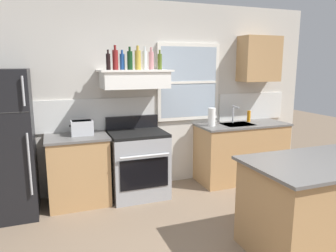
{
  "coord_description": "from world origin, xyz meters",
  "views": [
    {
      "loc": [
        -1.34,
        -2.25,
        1.81
      ],
      "look_at": [
        -0.05,
        1.2,
        1.1
      ],
      "focal_mm": 33.96,
      "sensor_mm": 36.0,
      "label": 1
    }
  ],
  "objects_px": {
    "dish_soap_bottle": "(249,116)",
    "bottle_blue_liqueur": "(122,61)",
    "refrigerator": "(2,145)",
    "paper_towel_roll": "(212,117)",
    "toaster": "(82,128)",
    "bottle_balsamic_dark": "(108,61)",
    "bottle_olive_oil_square": "(160,61)",
    "stove_range": "(138,163)",
    "bottle_rose_pink": "(152,60)",
    "bottle_red_label_wine": "(115,60)",
    "bottle_champagne_gold_foil": "(138,60)",
    "bottle_dark_green_wine": "(130,60)",
    "kitchen_island": "(316,205)",
    "bottle_clear_tall": "(145,60)"
  },
  "relations": [
    {
      "from": "refrigerator",
      "to": "kitchen_island",
      "type": "distance_m",
      "value": 3.51
    },
    {
      "from": "bottle_blue_liqueur",
      "to": "paper_towel_roll",
      "type": "height_order",
      "value": "bottle_blue_liqueur"
    },
    {
      "from": "stove_range",
      "to": "bottle_red_label_wine",
      "type": "bearing_deg",
      "value": 166.38
    },
    {
      "from": "stove_range",
      "to": "bottle_dark_green_wine",
      "type": "xyz_separation_m",
      "value": [
        -0.06,
        0.09,
        1.41
      ]
    },
    {
      "from": "toaster",
      "to": "refrigerator",
      "type": "bearing_deg",
      "value": -174.04
    },
    {
      "from": "bottle_rose_pink",
      "to": "refrigerator",
      "type": "bearing_deg",
      "value": -175.37
    },
    {
      "from": "bottle_blue_liqueur",
      "to": "bottle_olive_oil_square",
      "type": "xyz_separation_m",
      "value": [
        0.52,
        -0.03,
        0.0
      ]
    },
    {
      "from": "toaster",
      "to": "bottle_red_label_wine",
      "type": "xyz_separation_m",
      "value": [
        0.46,
        -0.01,
        0.87
      ]
    },
    {
      "from": "bottle_dark_green_wine",
      "to": "kitchen_island",
      "type": "bearing_deg",
      "value": -55.87
    },
    {
      "from": "bottle_blue_liqueur",
      "to": "bottle_champagne_gold_foil",
      "type": "xyz_separation_m",
      "value": [
        0.2,
        -0.06,
        0.02
      ]
    },
    {
      "from": "bottle_blue_liqueur",
      "to": "bottle_red_label_wine",
      "type": "bearing_deg",
      "value": -143.74
    },
    {
      "from": "bottle_dark_green_wine",
      "to": "bottle_champagne_gold_foil",
      "type": "distance_m",
      "value": 0.11
    },
    {
      "from": "bottle_blue_liqueur",
      "to": "toaster",
      "type": "bearing_deg",
      "value": -173.2
    },
    {
      "from": "bottle_red_label_wine",
      "to": "refrigerator",
      "type": "bearing_deg",
      "value": -176.47
    },
    {
      "from": "stove_range",
      "to": "bottle_champagne_gold_foil",
      "type": "bearing_deg",
      "value": 60.21
    },
    {
      "from": "refrigerator",
      "to": "paper_towel_roll",
      "type": "height_order",
      "value": "refrigerator"
    },
    {
      "from": "paper_towel_roll",
      "to": "kitchen_island",
      "type": "distance_m",
      "value": 2.03
    },
    {
      "from": "stove_range",
      "to": "bottle_clear_tall",
      "type": "bearing_deg",
      "value": 39.78
    },
    {
      "from": "bottle_dark_green_wine",
      "to": "bottle_olive_oil_square",
      "type": "xyz_separation_m",
      "value": [
        0.42,
        0.02,
        -0.01
      ]
    },
    {
      "from": "bottle_olive_oil_square",
      "to": "stove_range",
      "type": "bearing_deg",
      "value": -163.23
    },
    {
      "from": "bottle_champagne_gold_foil",
      "to": "paper_towel_roll",
      "type": "height_order",
      "value": "bottle_champagne_gold_foil"
    },
    {
      "from": "toaster",
      "to": "bottle_rose_pink",
      "type": "xyz_separation_m",
      "value": [
        0.98,
        0.06,
        0.86
      ]
    },
    {
      "from": "bottle_balsamic_dark",
      "to": "bottle_clear_tall",
      "type": "height_order",
      "value": "bottle_clear_tall"
    },
    {
      "from": "refrigerator",
      "to": "bottle_olive_oil_square",
      "type": "bearing_deg",
      "value": 3.78
    },
    {
      "from": "refrigerator",
      "to": "toaster",
      "type": "xyz_separation_m",
      "value": [
        0.93,
        0.1,
        0.13
      ]
    },
    {
      "from": "refrigerator",
      "to": "bottle_clear_tall",
      "type": "bearing_deg",
      "value": 4.9
    },
    {
      "from": "bottle_red_label_wine",
      "to": "kitchen_island",
      "type": "height_order",
      "value": "bottle_red_label_wine"
    },
    {
      "from": "bottle_blue_liqueur",
      "to": "kitchen_island",
      "type": "relative_size",
      "value": 0.19
    },
    {
      "from": "bottle_balsamic_dark",
      "to": "paper_towel_roll",
      "type": "height_order",
      "value": "bottle_balsamic_dark"
    },
    {
      "from": "bottle_champagne_gold_foil",
      "to": "kitchen_island",
      "type": "bearing_deg",
      "value": -57.85
    },
    {
      "from": "refrigerator",
      "to": "bottle_champagne_gold_foil",
      "type": "distance_m",
      "value": 1.97
    },
    {
      "from": "bottle_red_label_wine",
      "to": "bottle_champagne_gold_foil",
      "type": "relative_size",
      "value": 1.0
    },
    {
      "from": "bottle_dark_green_wine",
      "to": "paper_towel_roll",
      "type": "xyz_separation_m",
      "value": [
        1.22,
        -0.06,
        -0.83
      ]
    },
    {
      "from": "bottle_rose_pink",
      "to": "kitchen_island",
      "type": "distance_m",
      "value": 2.68
    },
    {
      "from": "bottle_dark_green_wine",
      "to": "dish_soap_bottle",
      "type": "relative_size",
      "value": 1.67
    },
    {
      "from": "dish_soap_bottle",
      "to": "bottle_blue_liqueur",
      "type": "bearing_deg",
      "value": 179.87
    },
    {
      "from": "kitchen_island",
      "to": "bottle_blue_liqueur",
      "type": "bearing_deg",
      "value": 125.26
    },
    {
      "from": "bottle_clear_tall",
      "to": "bottle_rose_pink",
      "type": "distance_m",
      "value": 0.1
    },
    {
      "from": "dish_soap_bottle",
      "to": "kitchen_island",
      "type": "relative_size",
      "value": 0.13
    },
    {
      "from": "refrigerator",
      "to": "kitchen_island",
      "type": "bearing_deg",
      "value": -32.53
    },
    {
      "from": "toaster",
      "to": "bottle_balsamic_dark",
      "type": "bearing_deg",
      "value": -4.35
    },
    {
      "from": "bottle_olive_oil_square",
      "to": "dish_soap_bottle",
      "type": "bearing_deg",
      "value": 1.03
    },
    {
      "from": "bottle_red_label_wine",
      "to": "dish_soap_bottle",
      "type": "bearing_deg",
      "value": 1.99
    },
    {
      "from": "refrigerator",
      "to": "bottle_clear_tall",
      "type": "xyz_separation_m",
      "value": [
        1.81,
        0.15,
        0.99
      ]
    },
    {
      "from": "dish_soap_bottle",
      "to": "bottle_balsamic_dark",
      "type": "bearing_deg",
      "value": -177.66
    },
    {
      "from": "bottle_balsamic_dark",
      "to": "bottle_red_label_wine",
      "type": "height_order",
      "value": "bottle_red_label_wine"
    },
    {
      "from": "bottle_clear_tall",
      "to": "dish_soap_bottle",
      "type": "height_order",
      "value": "bottle_clear_tall"
    },
    {
      "from": "toaster",
      "to": "bottle_blue_liqueur",
      "type": "relative_size",
      "value": 1.14
    },
    {
      "from": "bottle_clear_tall",
      "to": "paper_towel_roll",
      "type": "height_order",
      "value": "bottle_clear_tall"
    },
    {
      "from": "bottle_blue_liqueur",
      "to": "paper_towel_roll",
      "type": "bearing_deg",
      "value": -4.56
    }
  ]
}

